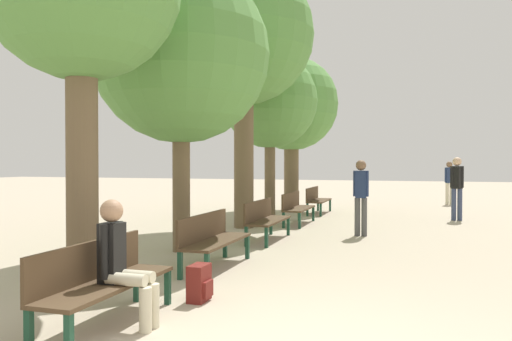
% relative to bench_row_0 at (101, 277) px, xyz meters
% --- Properties ---
extents(bench_row_0, '(0.49, 1.77, 0.82)m').
position_rel_bench_row_0_xyz_m(bench_row_0, '(0.00, 0.00, 0.00)').
color(bench_row_0, '#4C3823').
rests_on(bench_row_0, ground_plane).
extents(bench_row_1, '(0.49, 1.77, 0.82)m').
position_rel_bench_row_0_xyz_m(bench_row_1, '(0.00, 2.79, 0.00)').
color(bench_row_1, '#4C3823').
rests_on(bench_row_1, ground_plane).
extents(bench_row_2, '(0.49, 1.77, 0.82)m').
position_rel_bench_row_0_xyz_m(bench_row_2, '(0.00, 5.58, 0.00)').
color(bench_row_2, '#4C3823').
rests_on(bench_row_2, ground_plane).
extents(bench_row_3, '(0.49, 1.77, 0.82)m').
position_rel_bench_row_0_xyz_m(bench_row_3, '(0.00, 8.37, 0.00)').
color(bench_row_3, '#4C3823').
rests_on(bench_row_3, ground_plane).
extents(bench_row_4, '(0.49, 1.77, 0.82)m').
position_rel_bench_row_0_xyz_m(bench_row_4, '(0.00, 11.16, 0.00)').
color(bench_row_4, '#4C3823').
rests_on(bench_row_4, ground_plane).
extents(tree_row_1, '(3.18, 3.18, 5.13)m').
position_rel_bench_row_0_xyz_m(tree_row_1, '(-1.06, 3.92, 3.04)').
color(tree_row_1, brown).
rests_on(tree_row_1, ground_plane).
extents(tree_row_2, '(3.43, 3.43, 6.44)m').
position_rel_bench_row_0_xyz_m(tree_row_2, '(-1.06, 7.34, 4.19)').
color(tree_row_2, brown).
rests_on(tree_row_2, ground_plane).
extents(tree_row_3, '(2.75, 2.75, 4.75)m').
position_rel_bench_row_0_xyz_m(tree_row_3, '(-1.06, 9.63, 2.88)').
color(tree_row_3, brown).
rests_on(tree_row_3, ground_plane).
extents(tree_row_4, '(3.15, 3.15, 5.15)m').
position_rel_bench_row_0_xyz_m(tree_row_4, '(-1.06, 12.22, 3.05)').
color(tree_row_4, brown).
rests_on(tree_row_4, ground_plane).
extents(person_seated, '(0.59, 0.33, 1.24)m').
position_rel_bench_row_0_xyz_m(person_seated, '(0.23, 0.02, 0.18)').
color(person_seated, beige).
rests_on(person_seated, ground_plane).
extents(backpack, '(0.23, 0.31, 0.42)m').
position_rel_bench_row_0_xyz_m(backpack, '(0.58, 1.07, -0.27)').
color(backpack, maroon).
rests_on(backpack, ground_plane).
extents(pedestrian_near, '(0.33, 0.23, 1.65)m').
position_rel_bench_row_0_xyz_m(pedestrian_near, '(1.82, 6.79, 0.47)').
color(pedestrian_near, '#4C4C4C').
rests_on(pedestrian_near, ground_plane).
extents(pedestrian_mid, '(0.35, 0.30, 1.74)m').
position_rel_bench_row_0_xyz_m(pedestrian_mid, '(4.03, 10.51, 0.52)').
color(pedestrian_mid, '#384260').
rests_on(pedestrian_mid, ground_plane).
extents(pedestrian_far, '(0.33, 0.26, 1.63)m').
position_rel_bench_row_0_xyz_m(pedestrian_far, '(4.15, 15.89, 0.46)').
color(pedestrian_far, beige).
rests_on(pedestrian_far, ground_plane).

